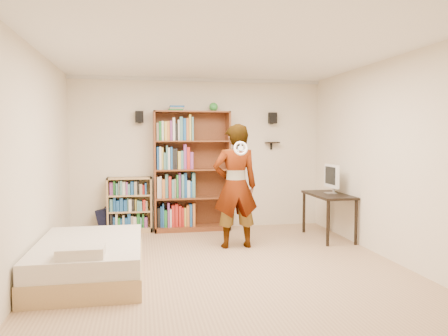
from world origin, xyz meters
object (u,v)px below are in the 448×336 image
(daybed, at_px, (90,255))
(person, at_px, (235,186))
(low_bookshelf, at_px, (130,205))
(tall_bookshelf, at_px, (192,171))
(computer_desk, at_px, (328,216))

(daybed, relative_size, person, 1.00)
(person, bearing_deg, low_bookshelf, -42.09)
(low_bookshelf, distance_m, person, 2.15)
(low_bookshelf, bearing_deg, tall_bookshelf, -2.69)
(tall_bookshelf, distance_m, person, 1.43)
(tall_bookshelf, bearing_deg, person, -69.44)
(tall_bookshelf, distance_m, low_bookshelf, 1.23)
(low_bookshelf, relative_size, computer_desk, 0.89)
(person, bearing_deg, computer_desk, -170.80)
(daybed, bearing_deg, low_bookshelf, 80.88)
(low_bookshelf, xyz_separation_m, person, (1.58, -1.38, 0.44))
(low_bookshelf, xyz_separation_m, daybed, (-0.40, -2.46, -0.20))
(person, bearing_deg, tall_bookshelf, -70.47)
(computer_desk, height_order, person, person)
(daybed, distance_m, person, 2.35)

